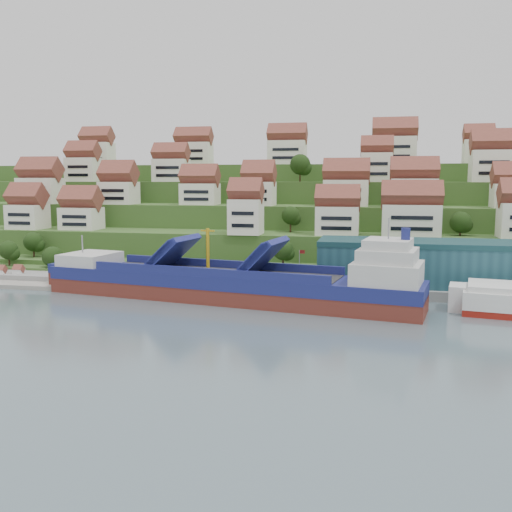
# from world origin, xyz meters

# --- Properties ---
(ground) EXTENTS (300.00, 300.00, 0.00)m
(ground) POSITION_xyz_m (0.00, 0.00, 0.00)
(ground) COLOR slate
(ground) RESTS_ON ground
(quay) EXTENTS (180.00, 14.00, 2.20)m
(quay) POSITION_xyz_m (20.00, 15.00, 1.10)
(quay) COLOR gray
(quay) RESTS_ON ground
(pebble_beach) EXTENTS (45.00, 20.00, 1.00)m
(pebble_beach) POSITION_xyz_m (-58.00, 12.00, 0.50)
(pebble_beach) COLOR gray
(pebble_beach) RESTS_ON ground
(hillside) EXTENTS (260.00, 128.00, 31.00)m
(hillside) POSITION_xyz_m (0.00, 103.55, 10.66)
(hillside) COLOR #2D4C1E
(hillside) RESTS_ON ground
(hillside_village) EXTENTS (156.18, 62.93, 29.18)m
(hillside_village) POSITION_xyz_m (3.26, 61.45, 24.75)
(hillside_village) COLOR white
(hillside_village) RESTS_ON ground
(hillside_trees) EXTENTS (135.79, 62.47, 31.31)m
(hillside_trees) POSITION_xyz_m (-8.42, 47.72, 18.00)
(hillside_trees) COLOR #1F3B13
(hillside_trees) RESTS_ON ground
(warehouse) EXTENTS (60.00, 15.00, 10.00)m
(warehouse) POSITION_xyz_m (52.00, 17.00, 7.20)
(warehouse) COLOR #224F5C
(warehouse) RESTS_ON quay
(flagpole) EXTENTS (1.28, 0.16, 8.00)m
(flagpole) POSITION_xyz_m (18.11, 10.00, 6.88)
(flagpole) COLOR gray
(flagpole) RESTS_ON quay
(cargo_ship) EXTENTS (84.12, 26.16, 18.50)m
(cargo_ship) POSITION_xyz_m (5.68, 0.50, 3.48)
(cargo_ship) COLOR maroon
(cargo_ship) RESTS_ON ground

